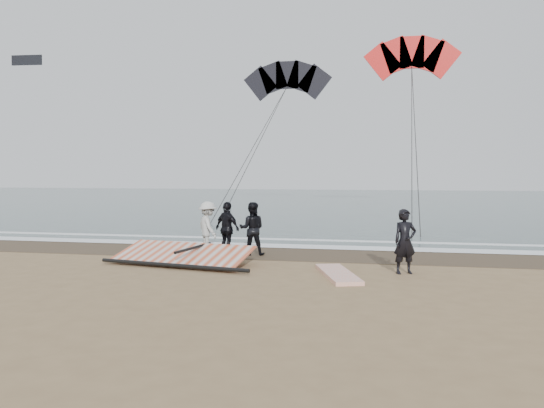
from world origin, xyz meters
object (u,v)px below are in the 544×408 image
Objects in this scene: man_main at (405,241)px; board_cream at (204,258)px; board_white at (338,274)px; sail_rig at (183,256)px.

board_cream is at bearing 146.31° from man_main.
board_cream reaches higher than board_white.
board_white is at bearing 8.30° from board_cream.
board_cream is 0.80m from sail_rig.
board_cream is 0.53× the size of sail_rig.
board_white is at bearing -12.69° from sail_rig.
sail_rig reaches higher than board_cream.
man_main is at bearing 20.49° from board_cream.
board_white is 0.54× the size of sail_rig.
board_white is 1.03× the size of board_cream.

